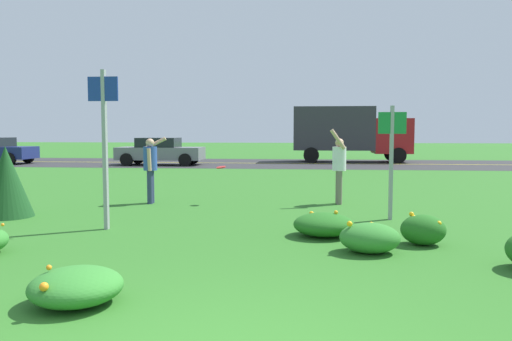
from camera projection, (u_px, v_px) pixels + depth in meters
ground_plane at (287, 189)px, 15.83m from camera, size 120.00×120.00×0.00m
highway_strip at (296, 163)px, 27.96m from camera, size 120.00×8.33×0.01m
highway_center_stripe at (296, 163)px, 27.96m from camera, size 120.00×0.16×0.00m
daylily_clump_front_right at (324, 225)px, 8.72m from camera, size 1.05×0.98×0.45m
daylily_clump_near_camera at (423, 230)px, 8.05m from camera, size 0.71×0.61×0.52m
daylily_clump_mid_right at (370, 238)px, 7.54m from camera, size 0.90×0.78×0.49m
daylily_clump_front_center at (76, 286)px, 5.30m from camera, size 0.98×0.98×0.42m
sign_post_near_path at (104, 134)px, 9.21m from camera, size 0.56×0.10×2.93m
sign_post_by_roadside at (392, 151)px, 10.26m from camera, size 0.56×0.10×2.33m
evergreen_shrub_side at (6, 182)px, 10.62m from camera, size 1.07×1.07×1.51m
person_thrower_blue_shirt at (150, 165)px, 12.61m from camera, size 0.55×0.51×1.67m
person_catcher_white_shirt at (339, 165)px, 12.50m from camera, size 0.42×0.51×1.87m
frisbee_red at (221, 167)px, 12.52m from camera, size 0.25×0.24×0.08m
car_gray_center_left at (160, 151)px, 26.79m from camera, size 4.50×2.00×1.45m
box_truck_red at (349, 131)px, 29.37m from camera, size 6.70×2.46×3.20m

